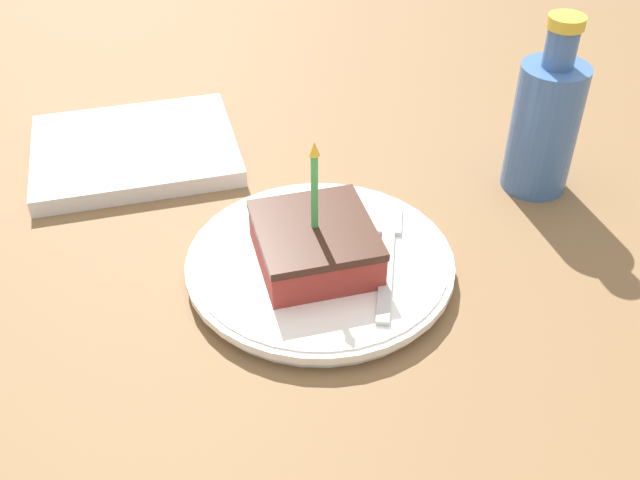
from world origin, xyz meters
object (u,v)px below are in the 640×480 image
(cake_slice, at_px, (315,243))
(marble_board, at_px, (135,150))
(plate, at_px, (320,264))
(fork, at_px, (387,251))
(bottle, at_px, (545,123))

(cake_slice, distance_m, marble_board, 0.30)
(plate, relative_size, fork, 1.55)
(cake_slice, distance_m, fork, 0.07)
(fork, xyz_separation_m, bottle, (-0.20, -0.10, 0.06))
(bottle, height_order, marble_board, bottle)
(bottle, distance_m, marble_board, 0.46)
(plate, bearing_deg, fork, 170.30)
(cake_slice, bearing_deg, bottle, -162.04)
(cake_slice, xyz_separation_m, fork, (-0.07, 0.01, -0.02))
(cake_slice, bearing_deg, fork, 174.57)
(cake_slice, height_order, marble_board, cake_slice)
(cake_slice, distance_m, bottle, 0.29)
(marble_board, bearing_deg, fork, 129.34)
(cake_slice, relative_size, bottle, 0.67)
(plate, distance_m, bottle, 0.29)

